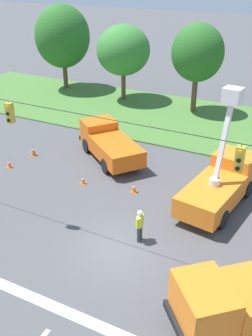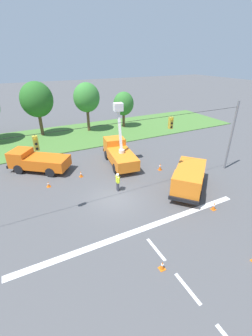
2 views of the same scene
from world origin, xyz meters
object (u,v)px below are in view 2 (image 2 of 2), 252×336
tree_centre (37,100)px  traffic_cone_mid_right (160,167)px  utility_truck_support_near (37,161)px  utility_truck_support_far (189,178)px  tree_far_east (124,104)px  tree_east (87,98)px  road_worker (118,181)px  traffic_cone_far_left (162,265)px  traffic_cone_lane_edge_b (179,167)px  utility_truck_bucket_lift (119,152)px  traffic_cone_foreground_right (81,174)px  traffic_cone_mid_left (48,184)px  traffic_cone_lane_edge_a (214,206)px

tree_centre → traffic_cone_mid_right: size_ratio=9.77×
utility_truck_support_near → utility_truck_support_far: 15.43m
tree_far_east → utility_truck_support_near: (-15.13, -10.17, -2.77)m
tree_east → road_worker: bearing=-100.4°
tree_centre → traffic_cone_far_left: 28.61m
utility_truck_support_far → traffic_cone_lane_edge_b: bearing=61.7°
utility_truck_bucket_lift → utility_truck_support_near: (-8.41, 2.28, -0.23)m
traffic_cone_foreground_right → traffic_cone_mid_right: traffic_cone_mid_right is taller
traffic_cone_lane_edge_b → traffic_cone_foreground_right: bearing=162.5°
tree_centre → utility_truck_support_near: (-2.16, -11.87, -4.18)m
road_worker → traffic_cone_mid_right: road_worker is taller
tree_centre → utility_truck_support_far: bearing=-66.8°
traffic_cone_mid_right → traffic_cone_lane_edge_b: traffic_cone_mid_right is taller
utility_truck_bucket_lift → tree_far_east: bearing=61.7°
road_worker → traffic_cone_far_left: bearing=-98.2°
utility_truck_support_far → traffic_cone_mid_right: bearing=90.3°
road_worker → traffic_cone_mid_left: size_ratio=3.00×
tree_centre → traffic_cone_far_left: size_ratio=13.17×
utility_truck_bucket_lift → traffic_cone_mid_left: 8.32m
utility_truck_bucket_lift → traffic_cone_far_left: bearing=-105.4°
traffic_cone_mid_left → traffic_cone_mid_right: bearing=-9.3°
utility_truck_bucket_lift → utility_truck_support_far: utility_truck_bucket_lift is taller
road_worker → traffic_cone_foreground_right: (-2.25, 4.01, -0.69)m
tree_east → tree_far_east: (5.95, -0.59, -1.33)m
utility_truck_support_far → traffic_cone_foreground_right: utility_truck_support_far is taller
utility_truck_support_far → road_worker: utility_truck_support_far is taller
road_worker → traffic_cone_lane_edge_b: (7.69, 0.87, -0.71)m
tree_east → traffic_cone_lane_edge_a: tree_east is taller
road_worker → tree_far_east: bearing=62.2°
traffic_cone_foreground_right → traffic_cone_lane_edge_a: bearing=-51.8°
traffic_cone_lane_edge_a → traffic_cone_far_left: (-6.89, -2.75, -0.07)m
utility_truck_bucket_lift → utility_truck_support_near: utility_truck_bucket_lift is taller
tree_east → tree_far_east: 6.12m
utility_truck_support_near → tree_centre: bearing=79.7°
traffic_cone_mid_left → traffic_cone_lane_edge_a: traffic_cone_lane_edge_a is taller
road_worker → traffic_cone_mid_right: 5.99m
utility_truck_support_far → traffic_cone_far_left: bearing=-139.3°
tree_far_east → traffic_cone_lane_edge_b: bearing=-95.4°
tree_far_east → road_worker: (-9.28, -17.60, -2.89)m
utility_truck_support_far → road_worker: 6.38m
utility_truck_bucket_lift → traffic_cone_foreground_right: 5.06m
tree_far_east → road_worker: 20.11m
traffic_cone_foreground_right → traffic_cone_mid_right: (7.99, -2.37, 0.09)m
utility_truck_support_near → traffic_cone_far_left: 16.85m
utility_truck_bucket_lift → utility_truck_support_far: size_ratio=1.10×
utility_truck_support_far → traffic_cone_lane_edge_a: bearing=-92.3°
traffic_cone_foreground_right → traffic_cone_lane_edge_b: 10.43m
utility_truck_bucket_lift → tree_centre: bearing=113.8°
utility_truck_support_far → tree_east: bearing=96.6°
utility_truck_support_far → traffic_cone_lane_edge_a: size_ratio=8.50×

